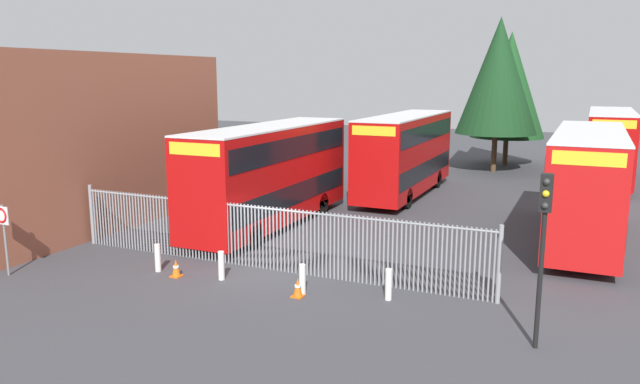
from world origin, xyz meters
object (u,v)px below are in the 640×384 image
(bollard_near_right, at_px, (302,279))
(traffic_light_kerbside, at_px, (544,229))
(double_decker_bus_behind_fence_right, at_px, (406,152))
(speed_limit_sign_post, at_px, (3,223))
(double_decker_bus_near_gate, at_px, (270,172))
(bollard_far_right, at_px, (388,284))
(traffic_cone_mid_forecourt, at_px, (176,268))
(double_decker_bus_far_back, at_px, (610,144))
(traffic_cone_by_gate, at_px, (298,288))
(bollard_near_left, at_px, (158,258))
(double_decker_bus_behind_fence_left, at_px, (587,182))
(bollard_center_front, at_px, (221,266))

(bollard_near_right, distance_m, traffic_light_kerbside, 7.28)
(double_decker_bus_behind_fence_right, relative_size, speed_limit_sign_post, 4.50)
(double_decker_bus_near_gate, bearing_deg, bollard_far_right, -40.48)
(traffic_cone_mid_forecourt, bearing_deg, double_decker_bus_behind_fence_right, 80.05)
(traffic_cone_mid_forecourt, bearing_deg, double_decker_bus_near_gate, 93.52)
(bollard_near_right, distance_m, traffic_cone_mid_forecourt, 4.52)
(speed_limit_sign_post, relative_size, traffic_light_kerbside, 0.56)
(bollard_near_right, xyz_separation_m, bollard_far_right, (2.51, 0.65, 0.00))
(double_decker_bus_behind_fence_right, xyz_separation_m, double_decker_bus_far_back, (10.28, 8.98, 0.00))
(bollard_far_right, bearing_deg, traffic_cone_by_gate, -160.78)
(double_decker_bus_behind_fence_right, xyz_separation_m, bollard_near_right, (1.61, -16.30, -1.95))
(bollard_near_left, relative_size, bollard_near_right, 1.00)
(double_decker_bus_behind_fence_left, relative_size, traffic_light_kerbside, 2.51)
(double_decker_bus_near_gate, xyz_separation_m, double_decker_bus_behind_fence_right, (3.35, 9.28, 0.00))
(double_decker_bus_near_gate, distance_m, bollard_near_right, 8.82)
(bollard_near_left, bearing_deg, double_decker_bus_far_back, 60.90)
(double_decker_bus_behind_fence_right, xyz_separation_m, speed_limit_sign_post, (-8.08, -18.74, -0.65))
(speed_limit_sign_post, bearing_deg, double_decker_bus_behind_fence_left, 35.74)
(double_decker_bus_behind_fence_right, height_order, bollard_near_right, double_decker_bus_behind_fence_right)
(bollard_center_front, relative_size, traffic_cone_mid_forecourt, 1.61)
(double_decker_bus_behind_fence_right, distance_m, traffic_cone_mid_forecourt, 16.92)
(double_decker_bus_behind_fence_right, distance_m, traffic_light_kerbside, 19.18)
(double_decker_bus_behind_fence_right, bearing_deg, double_decker_bus_near_gate, -109.84)
(double_decker_bus_behind_fence_left, bearing_deg, traffic_cone_mid_forecourt, -139.79)
(double_decker_bus_near_gate, distance_m, speed_limit_sign_post, 10.60)
(double_decker_bus_near_gate, bearing_deg, traffic_cone_mid_forecourt, -86.48)
(bollard_near_left, relative_size, bollard_center_front, 1.00)
(bollard_far_right, relative_size, traffic_cone_by_gate, 1.61)
(double_decker_bus_behind_fence_left, xyz_separation_m, traffic_cone_by_gate, (-7.63, -10.24, -2.13))
(traffic_cone_mid_forecourt, relative_size, traffic_light_kerbside, 0.14)
(bollard_far_right, relative_size, speed_limit_sign_post, 0.40)
(bollard_near_right, distance_m, bollard_far_right, 2.59)
(bollard_far_right, distance_m, traffic_light_kerbside, 5.20)
(double_decker_bus_near_gate, height_order, double_decker_bus_behind_fence_right, same)
(bollard_center_front, height_order, traffic_cone_by_gate, bollard_center_front)
(bollard_near_right, height_order, traffic_cone_by_gate, bollard_near_right)
(double_decker_bus_near_gate, bearing_deg, bollard_near_left, -93.72)
(double_decker_bus_near_gate, relative_size, double_decker_bus_far_back, 1.00)
(double_decker_bus_behind_fence_left, distance_m, bollard_near_left, 16.54)
(double_decker_bus_far_back, bearing_deg, traffic_cone_by_gate, -108.84)
(double_decker_bus_behind_fence_left, relative_size, double_decker_bus_far_back, 1.00)
(bollard_far_right, height_order, traffic_light_kerbside, traffic_light_kerbside)
(traffic_cone_mid_forecourt, bearing_deg, double_decker_bus_far_back, 62.68)
(bollard_center_front, bearing_deg, double_decker_bus_behind_fence_left, 43.00)
(traffic_cone_by_gate, bearing_deg, double_decker_bus_far_back, 71.16)
(double_decker_bus_near_gate, height_order, double_decker_bus_far_back, same)
(traffic_light_kerbside, bearing_deg, double_decker_bus_far_back, 85.86)
(speed_limit_sign_post, bearing_deg, double_decker_bus_behind_fence_right, 66.68)
(double_decker_bus_far_back, distance_m, bollard_near_left, 29.03)
(bollard_center_front, bearing_deg, bollard_near_right, -2.58)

